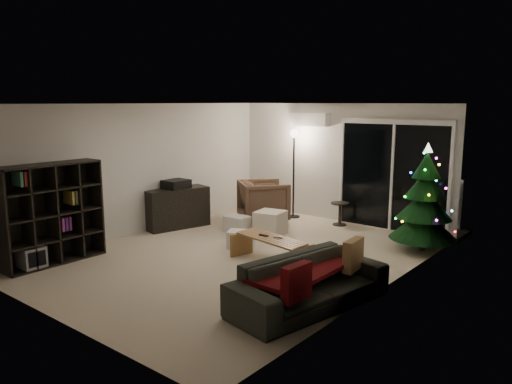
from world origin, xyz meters
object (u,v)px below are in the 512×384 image
(coffee_table, at_px, (271,250))
(bookshelf, at_px, (46,212))
(media_cabinet, at_px, (177,208))
(christmas_tree, at_px, (425,198))
(armchair, at_px, (263,201))
(sofa, at_px, (309,283))

(coffee_table, bearing_deg, bookshelf, -132.31)
(media_cabinet, xyz_separation_m, christmas_tree, (4.49, 1.60, 0.52))
(armchair, distance_m, christmas_tree, 3.47)
(sofa, bearing_deg, bookshelf, 115.37)
(bookshelf, relative_size, media_cabinet, 1.23)
(media_cabinet, bearing_deg, coffee_table, 2.23)
(armchair, bearing_deg, bookshelf, 113.81)
(bookshelf, distance_m, armchair, 4.42)
(armchair, height_order, christmas_tree, christmas_tree)
(bookshelf, relative_size, coffee_table, 1.23)
(media_cabinet, distance_m, sofa, 4.62)
(bookshelf, relative_size, armchair, 1.63)
(sofa, bearing_deg, coffee_table, 63.97)
(media_cabinet, height_order, sofa, media_cabinet)
(media_cabinet, relative_size, coffee_table, 1.00)
(christmas_tree, bearing_deg, sofa, -93.29)
(coffee_table, height_order, christmas_tree, christmas_tree)
(bookshelf, height_order, coffee_table, bookshelf)
(bookshelf, bearing_deg, armchair, 67.51)
(sofa, bearing_deg, media_cabinet, 79.84)
(media_cabinet, relative_size, sofa, 0.60)
(coffee_table, bearing_deg, christmas_tree, 63.87)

